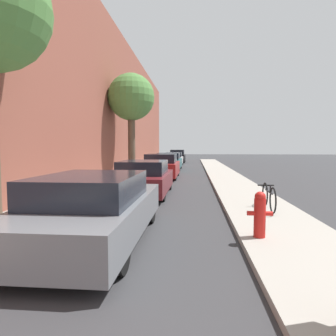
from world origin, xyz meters
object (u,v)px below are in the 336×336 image
parked_car_black (178,156)px  street_tree_far (131,99)px  parked_car_white (174,159)px  parked_car_maroon (144,178)px  parked_car_grey (94,209)px  bicycle (269,197)px  parked_car_teal (169,162)px  fire_hydrant (260,214)px  parked_car_red (162,166)px

parked_car_black → street_tree_far: 17.77m
parked_car_white → street_tree_far: size_ratio=0.72×
parked_car_maroon → street_tree_far: street_tree_far is taller
parked_car_grey → parked_car_maroon: size_ratio=1.07×
parked_car_maroon → street_tree_far: size_ratio=0.71×
parked_car_grey → bicycle: (3.89, 2.62, -0.16)m
parked_car_teal → fire_hydrant: (3.22, -17.44, -0.09)m
parked_car_teal → parked_car_black: (0.05, 11.21, 0.05)m
parked_car_teal → parked_car_maroon: bearing=-89.4°
parked_car_white → parked_car_black: bearing=89.3°
parked_car_red → parked_car_black: size_ratio=1.01×
fire_hydrant → parked_car_red: bearing=105.4°
parked_car_teal → parked_car_black: parked_car_black is taller
parked_car_red → parked_car_black: parked_car_black is taller
parked_car_red → fire_hydrant: parked_car_red is taller
parked_car_white → fire_hydrant: parked_car_white is taller
parked_car_teal → parked_car_white: parked_car_teal is taller
parked_car_white → parked_car_black: size_ratio=1.02×
fire_hydrant → parked_car_maroon: bearing=120.4°
parked_car_black → parked_car_white: bearing=-90.7°
parked_car_maroon → street_tree_far: bearing=106.4°
parked_car_maroon → parked_car_red: (-0.02, 6.04, 0.05)m
parked_car_teal → parked_car_white: bearing=90.2°
street_tree_far → fire_hydrant: street_tree_far is taller
parked_car_white → street_tree_far: (-1.67, -12.04, 4.02)m
parked_car_grey → bicycle: size_ratio=2.75×
parked_car_grey → street_tree_far: size_ratio=0.76×
parked_car_teal → parked_car_black: 11.21m
parked_car_white → parked_car_black: 5.20m
parked_car_maroon → parked_car_black: 23.37m
parked_car_red → bicycle: (3.90, -8.85, -0.20)m
parked_car_red → parked_car_teal: 6.12m
parked_car_maroon → bicycle: (3.88, -2.81, -0.15)m
bicycle → parked_car_maroon: bearing=146.3°
parked_car_teal → street_tree_far: bearing=-105.6°
street_tree_far → parked_car_black: bearing=84.3°
parked_car_black → parked_car_grey: bearing=-89.9°
parked_car_grey → bicycle: parked_car_grey is taller
parked_car_black → street_tree_far: street_tree_far is taller
parked_car_red → fire_hydrant: 11.74m
parked_car_white → bicycle: 21.36m
parked_car_maroon → parked_car_white: size_ratio=0.98×
parked_car_maroon → bicycle: bearing=-35.9°
parked_car_black → fire_hydrant: size_ratio=4.93×
parked_car_white → parked_car_red: bearing=-89.4°
parked_car_grey → parked_car_black: size_ratio=1.07×
street_tree_far → bicycle: bearing=-57.5°
parked_car_maroon → parked_car_red: size_ratio=1.00×
parked_car_grey → street_tree_far: bearing=98.8°
parked_car_white → parked_car_black: parked_car_black is taller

